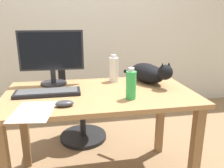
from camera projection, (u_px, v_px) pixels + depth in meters
back_wall at (83, 12)px, 2.94m from camera, size 6.00×0.04×2.60m
desk at (100, 106)px, 1.65m from camera, size 1.32×0.73×0.73m
office_chair at (77, 102)px, 2.32m from camera, size 0.48×0.48×0.95m
monitor at (52, 56)px, 1.74m from camera, size 0.48×0.20×0.41m
keyboard at (48, 93)px, 1.57m from camera, size 0.44×0.15×0.03m
cat at (149, 73)px, 1.83m from camera, size 0.28×0.59×0.20m
computer_mouse at (64, 103)px, 1.36m from camera, size 0.11×0.06×0.04m
paper_sheet at (33, 111)px, 1.29m from camera, size 0.25×0.32×0.00m
water_bottle at (114, 69)px, 1.86m from camera, size 0.07×0.07×0.22m
spray_bottle at (131, 85)px, 1.46m from camera, size 0.07×0.07×0.20m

